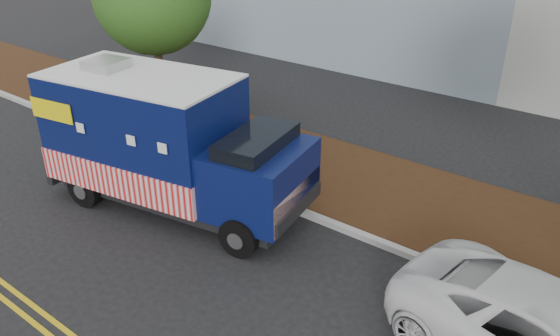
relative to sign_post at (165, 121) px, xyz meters
The scene contains 5 objects.
ground 4.69m from the sign_post, 19.99° to the right, with size 120.00×120.00×0.00m, color black.
curb 4.41m from the sign_post, ahead, with size 120.00×0.18×0.15m, color #9E9E99.
mulch_strip 4.82m from the sign_post, 24.59° to the left, with size 120.00×4.00×0.15m, color black.
sign_post is the anchor object (origin of this frame).
food_truck 2.63m from the sign_post, 40.74° to the right, with size 6.98×3.53×3.52m.
Camera 1 is at (7.28, -7.99, 7.12)m, focal length 35.00 mm.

